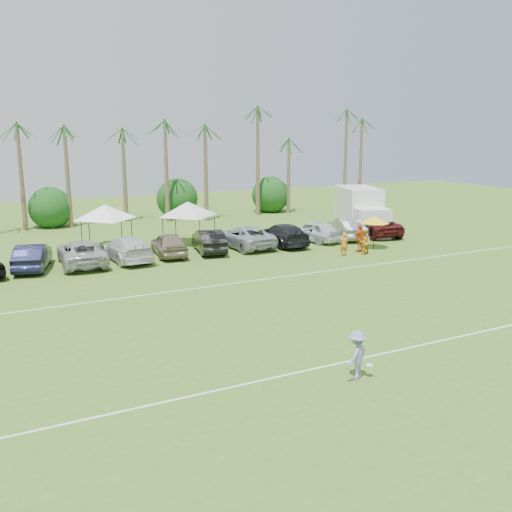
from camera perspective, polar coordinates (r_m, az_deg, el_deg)
name	(u,v)px	position (r m, az deg, el deg)	size (l,w,h in m)	color
ground	(397,379)	(20.74, 13.92, -11.82)	(120.00, 120.00, 0.00)	#42681F
field_lines	(282,314)	(26.81, 2.63, -5.80)	(80.00, 12.10, 0.01)	white
palm_tree_3	(19,110)	(52.31, -22.66, 13.33)	(2.40, 2.40, 11.90)	brown
palm_tree_4	(71,141)	(52.80, -18.03, 10.84)	(2.40, 2.40, 8.90)	brown
palm_tree_5	(116,131)	(53.60, -13.79, 12.04)	(2.40, 2.40, 9.90)	brown
palm_tree_6	(159,122)	(54.69, -9.65, 13.12)	(2.40, 2.40, 10.90)	brown
palm_tree_7	(199,113)	(56.06, -5.67, 14.08)	(2.40, 2.40, 11.90)	brown
palm_tree_8	(247,140)	(58.08, -0.93, 11.53)	(2.40, 2.40, 8.90)	brown
palm_tree_9	(290,131)	(60.45, 3.42, 12.37)	(2.40, 2.40, 9.90)	brown
palm_tree_10	(330,123)	(63.15, 7.44, 13.07)	(2.40, 2.40, 10.90)	brown
palm_tree_11	(361,115)	(65.51, 10.43, 13.69)	(2.40, 2.40, 11.90)	brown
bush_tree_1	(50,207)	(53.89, -19.90, 4.66)	(4.00, 4.00, 4.00)	brown
bush_tree_2	(178,199)	(56.66, -7.76, 5.63)	(4.00, 4.00, 4.00)	brown
bush_tree_3	(268,194)	(60.70, 1.22, 6.19)	(4.00, 4.00, 4.00)	brown
sideline_player_a	(344,244)	(39.43, 8.78, 1.18)	(0.58, 0.38, 1.59)	orange
sideline_player_b	(364,242)	(40.07, 10.74, 1.39)	(0.85, 0.66, 1.74)	orange
sideline_player_c	(360,238)	(40.71, 10.36, 1.74)	(1.15, 0.48, 1.96)	#CF4F17
box_truck	(362,209)	(48.84, 10.52, 4.66)	(4.84, 7.62, 3.68)	white
canopy_tent_left	(105,205)	(42.66, -14.90, 5.00)	(4.58, 4.58, 3.71)	black
canopy_tent_right	(188,202)	(42.92, -6.85, 5.42)	(4.64, 4.64, 3.76)	black
market_umbrella	(375,220)	(41.97, 11.79, 3.57)	(2.12, 2.12, 2.36)	black
frisbee_player	(356,355)	(20.11, 10.02, -9.74)	(1.29, 1.08, 1.73)	#8889C1
parked_car_1	(32,257)	(37.67, -21.46, -0.06)	(1.70, 4.89, 1.61)	black
parked_car_2	(82,253)	(37.82, -17.04, 0.31)	(2.67, 5.80, 1.61)	#ABAEB1
parked_car_3	(127,249)	(38.37, -12.75, 0.72)	(2.26, 5.55, 1.61)	silver
parked_car_4	(169,244)	(39.36, -8.72, 1.17)	(1.90, 4.73, 1.61)	gray
parked_car_5	(209,241)	(40.26, -4.74, 1.53)	(1.70, 4.89, 1.61)	black
parked_car_6	(244,237)	(41.69, -1.18, 1.94)	(2.67, 5.80, 1.61)	#A6AAB0
parked_car_7	(282,235)	(42.60, 2.65, 2.16)	(2.26, 5.55, 1.61)	black
parked_car_8	(314,231)	(44.24, 5.82, 2.49)	(1.90, 4.73, 1.61)	silver
parked_car_9	(346,229)	(45.75, 9.00, 2.73)	(1.70, 4.89, 1.61)	gray
parked_car_10	(375,226)	(47.60, 11.77, 3.00)	(2.67, 5.80, 1.61)	#511415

